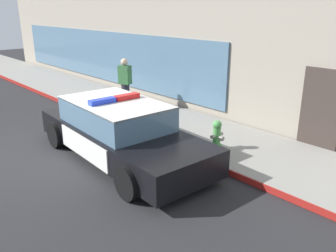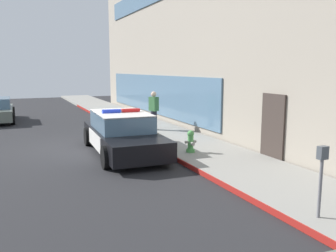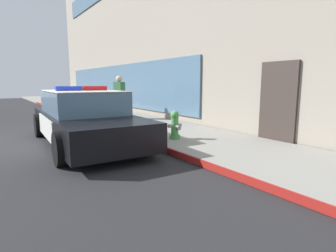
{
  "view_description": "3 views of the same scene",
  "coord_description": "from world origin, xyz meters",
  "px_view_note": "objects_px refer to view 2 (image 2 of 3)",
  "views": [
    {
      "loc": [
        8.08,
        -3.16,
        3.46
      ],
      "look_at": [
        2.38,
        1.99,
        0.83
      ],
      "focal_mm": 37.12,
      "sensor_mm": 36.0,
      "label": 1
    },
    {
      "loc": [
        13.0,
        -2.2,
        2.85
      ],
      "look_at": [
        3.37,
        2.07,
        1.14
      ],
      "focal_mm": 37.86,
      "sensor_mm": 36.0,
      "label": 2
    },
    {
      "loc": [
        8.53,
        -0.93,
        1.58
      ],
      "look_at": [
        3.28,
        2.64,
        0.56
      ],
      "focal_mm": 28.86,
      "sensor_mm": 36.0,
      "label": 3
    }
  ],
  "objects_px": {
    "fire_hydrant": "(191,142)",
    "parking_meter": "(322,168)",
    "police_cruiser": "(122,133)",
    "pedestrian_on_sidewalk": "(154,111)"
  },
  "relations": [
    {
      "from": "fire_hydrant",
      "to": "pedestrian_on_sidewalk",
      "type": "distance_m",
      "value": 4.57
    },
    {
      "from": "police_cruiser",
      "to": "pedestrian_on_sidewalk",
      "type": "distance_m",
      "value": 3.9
    },
    {
      "from": "fire_hydrant",
      "to": "pedestrian_on_sidewalk",
      "type": "bearing_deg",
      "value": 173.7
    },
    {
      "from": "police_cruiser",
      "to": "parking_meter",
      "type": "xyz_separation_m",
      "value": [
        6.95,
        1.64,
        0.4
      ]
    },
    {
      "from": "police_cruiser",
      "to": "pedestrian_on_sidewalk",
      "type": "height_order",
      "value": "pedestrian_on_sidewalk"
    },
    {
      "from": "parking_meter",
      "to": "fire_hydrant",
      "type": "bearing_deg",
      "value": 177.6
    },
    {
      "from": "pedestrian_on_sidewalk",
      "to": "parking_meter",
      "type": "bearing_deg",
      "value": -114.7
    },
    {
      "from": "fire_hydrant",
      "to": "parking_meter",
      "type": "bearing_deg",
      "value": -2.4
    },
    {
      "from": "police_cruiser",
      "to": "pedestrian_on_sidewalk",
      "type": "xyz_separation_m",
      "value": [
        -3.08,
        2.37,
        0.33
      ]
    },
    {
      "from": "fire_hydrant",
      "to": "parking_meter",
      "type": "relative_size",
      "value": 0.54
    }
  ]
}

